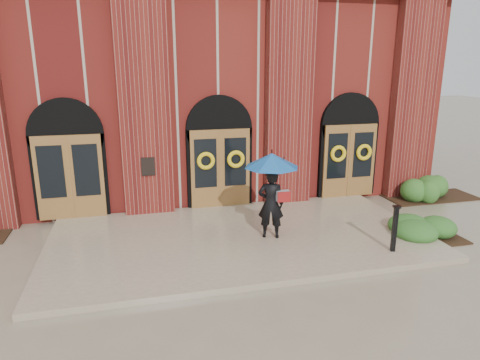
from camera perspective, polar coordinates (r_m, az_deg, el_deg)
name	(u,v)px	position (r m, az deg, el deg)	size (l,w,h in m)	color
ground	(241,243)	(11.54, 0.18, -8.35)	(90.00, 90.00, 0.00)	gray
landing	(240,238)	(11.64, 0.00, -7.73)	(10.00, 5.30, 0.15)	tan
church_building	(192,90)	(19.24, -6.42, 11.84)	(16.20, 12.53, 7.00)	maroon
man_with_umbrella	(271,179)	(11.04, 4.21, 0.10)	(1.82, 1.82, 2.28)	black
metal_post	(395,228)	(11.12, 19.93, -5.99)	(0.19, 0.19, 1.17)	black
hedge_wall_right	(432,187)	(16.60, 24.18, -0.91)	(2.95, 1.18, 0.76)	#2C571E
hedge_front_right	(429,228)	(12.91, 23.85, -5.82)	(1.51, 1.30, 0.54)	#28541E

